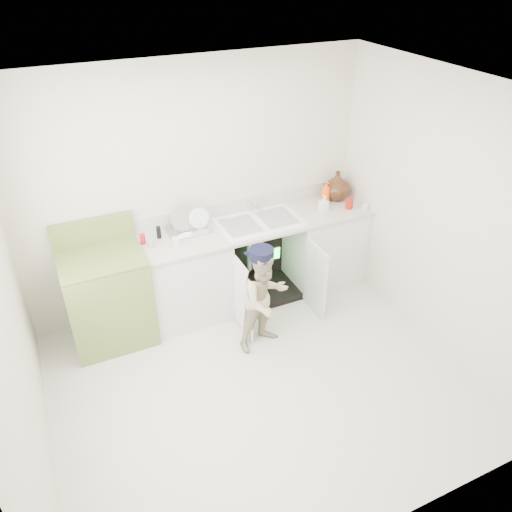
{
  "coord_description": "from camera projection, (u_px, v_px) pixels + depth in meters",
  "views": [
    {
      "loc": [
        -1.35,
        -2.82,
        3.32
      ],
      "look_at": [
        0.28,
        0.7,
        0.85
      ],
      "focal_mm": 35.0,
      "sensor_mm": 36.0,
      "label": 1
    }
  ],
  "objects": [
    {
      "name": "ground",
      "position": [
        260.0,
        383.0,
        4.42
      ],
      "size": [
        3.5,
        3.5,
        0.0
      ],
      "primitive_type": "plane",
      "color": "beige",
      "rests_on": "ground"
    },
    {
      "name": "room_shell",
      "position": [
        261.0,
        265.0,
        3.75
      ],
      "size": [
        6.0,
        5.5,
        1.26
      ],
      "color": "beige",
      "rests_on": "ground"
    },
    {
      "name": "counter_run",
      "position": [
        261.0,
        257.0,
        5.3
      ],
      "size": [
        2.44,
        1.02,
        1.22
      ],
      "color": "silver",
      "rests_on": "ground"
    },
    {
      "name": "avocado_stove",
      "position": [
        108.0,
        296.0,
        4.7
      ],
      "size": [
        0.75,
        0.65,
        1.16
      ],
      "color": "olive",
      "rests_on": "ground"
    },
    {
      "name": "repair_worker",
      "position": [
        265.0,
        298.0,
        4.58
      ],
      "size": [
        0.65,
        0.65,
        1.06
      ],
      "rotation": [
        0.0,
        0.0,
        0.22
      ],
      "color": "beige",
      "rests_on": "ground"
    }
  ]
}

